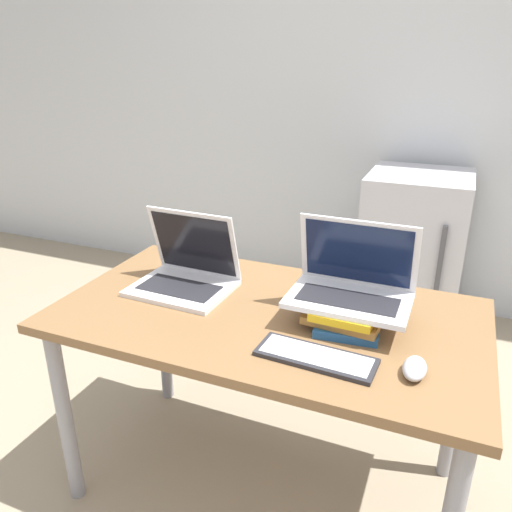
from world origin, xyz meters
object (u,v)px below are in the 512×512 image
object	(u,v)px
laptop_on_books	(352,284)
mini_fridge	(412,254)
laptop_left	(186,273)
mouse	(415,368)
book_stack	(348,314)
wireless_keyboard	(316,357)

from	to	relation	value
laptop_on_books	mini_fridge	bearing A→B (deg)	87.10
laptop_left	mouse	world-z (taller)	laptop_left
laptop_on_books	mouse	distance (m)	0.32
book_stack	mini_fridge	size ratio (longest dim) A/B	0.28
book_stack	laptop_on_books	world-z (taller)	laptop_on_books
laptop_left	book_stack	size ratio (longest dim) A/B	1.34
laptop_left	book_stack	world-z (taller)	laptop_left
laptop_left	wireless_keyboard	xyz separation A→B (m)	(0.53, -0.25, -0.05)
laptop_left	book_stack	xyz separation A→B (m)	(0.57, -0.04, -0.02)
mouse	mini_fridge	world-z (taller)	mini_fridge
wireless_keyboard	mini_fridge	xyz separation A→B (m)	(0.10, 1.56, -0.27)
book_stack	laptop_on_books	size ratio (longest dim) A/B	0.71
laptop_left	mini_fridge	distance (m)	1.48
laptop_on_books	book_stack	bearing A→B (deg)	-84.56
laptop_on_books	mouse	bearing A→B (deg)	-45.03
laptop_on_books	laptop_left	bearing A→B (deg)	178.68
wireless_keyboard	mouse	world-z (taller)	mouse
mouse	mini_fridge	bearing A→B (deg)	95.43
laptop_left	mini_fridge	world-z (taller)	laptop_left
wireless_keyboard	laptop_left	bearing A→B (deg)	154.53
book_stack	laptop_on_books	xyz separation A→B (m)	(-0.00, 0.03, 0.08)
laptop_left	mouse	bearing A→B (deg)	-16.15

